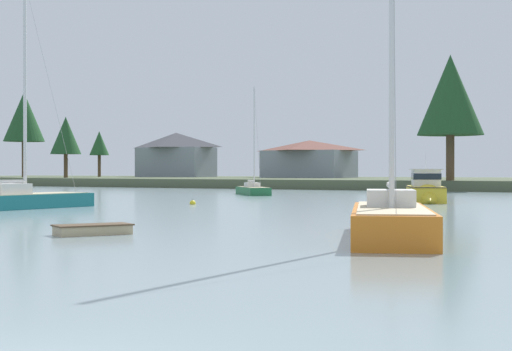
% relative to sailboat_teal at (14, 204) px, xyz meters
% --- Properties ---
extents(sailboat_teal, '(3.56, 9.89, 13.39)m').
position_rel_sailboat_teal_xyz_m(sailboat_teal, '(0.00, 0.00, 0.00)').
color(sailboat_teal, '#196B70').
rests_on(sailboat_teal, ground).
extents(cruiser_yellow, '(4.67, 8.05, 4.10)m').
position_rel_sailboat_teal_xyz_m(cruiser_yellow, '(17.72, 19.78, 0.26)').
color(cruiser_yellow, gold).
rests_on(cruiser_yellow, ground).
extents(sailboat_orange, '(5.25, 9.16, 14.31)m').
position_rel_sailboat_teal_xyz_m(sailboat_orange, '(24.47, -8.25, 0.02)').
color(sailboat_orange, orange).
rests_on(sailboat_orange, ground).
extents(sailboat_green, '(5.48, 5.93, 9.89)m').
position_rel_sailboat_teal_xyz_m(sailboat_green, '(-0.08, 28.27, -0.07)').
color(sailboat_green, '#236B3D').
rests_on(sailboat_green, ground).
extents(dinghy_sand, '(2.29, 2.75, 0.48)m').
position_rel_sailboat_teal_xyz_m(dinghy_sand, '(15.21, -11.51, -0.15)').
color(dinghy_sand, tan).
rests_on(dinghy_sand, ground).
extents(mooring_buoy_yellow, '(0.39, 0.39, 0.44)m').
position_rel_sailboat_teal_xyz_m(mooring_buoy_yellow, '(5.63, 9.59, -0.21)').
color(mooring_buoy_yellow, yellow).
rests_on(mooring_buoy_yellow, ground).
extents(shore_tree_center_left, '(4.37, 4.37, 8.72)m').
position_rel_sailboat_teal_xyz_m(shore_tree_center_left, '(-44.10, 53.68, 6.81)').
color(shore_tree_center_left, brown).
rests_on(shore_tree_center_left, far_shore_bank).
extents(shore_tree_inland_a, '(3.17, 3.17, 7.38)m').
position_rel_sailboat_teal_xyz_m(shore_tree_inland_a, '(-49.33, 67.47, 6.16)').
color(shore_tree_inland_a, brown).
rests_on(shore_tree_inland_a, far_shore_bank).
extents(shore_tree_right, '(6.83, 6.83, 13.07)m').
position_rel_sailboat_teal_xyz_m(shore_tree_right, '(12.07, 48.97, 9.63)').
color(shore_tree_right, brown).
rests_on(shore_tree_right, far_shore_bank).
extents(shore_tree_left_mid, '(6.16, 6.16, 12.97)m').
position_rel_sailboat_teal_xyz_m(shore_tree_left_mid, '(-54.53, 56.13, 9.95)').
color(shore_tree_left_mid, brown).
rests_on(shore_tree_left_mid, far_shore_bank).
extents(cottage_eastern, '(12.40, 10.03, 5.39)m').
position_rel_sailboat_teal_xyz_m(cottage_eastern, '(-13.97, 71.47, 3.59)').
color(cottage_eastern, gray).
rests_on(cottage_eastern, far_shore_bank).
extents(cottage_hillside, '(12.28, 7.37, 7.11)m').
position_rel_sailboat_teal_xyz_m(cottage_hillside, '(-38.16, 73.01, 4.49)').
color(cottage_hillside, gray).
rests_on(cottage_hillside, far_shore_bank).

